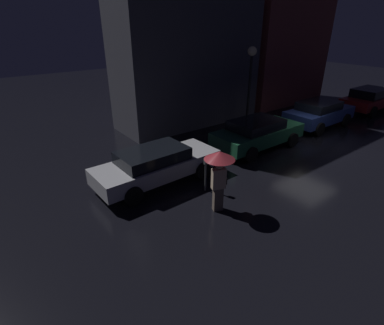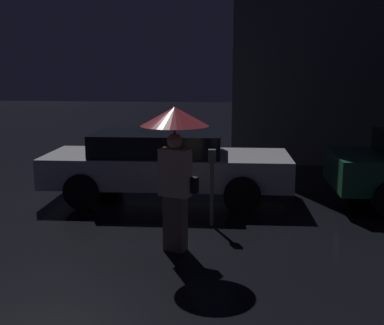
% 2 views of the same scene
% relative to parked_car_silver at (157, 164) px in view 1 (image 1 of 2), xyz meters
% --- Properties ---
extents(ground_plane, '(60.00, 60.00, 0.00)m').
position_rel_parked_car_silver_xyz_m(ground_plane, '(7.93, -1.31, -0.71)').
color(ground_plane, black).
extents(building_facade_left, '(8.11, 3.00, 8.62)m').
position_rel_parked_car_silver_xyz_m(building_facade_left, '(5.26, 5.19, 3.60)').
color(building_facade_left, '#3D3D47').
rests_on(building_facade_left, ground).
extents(building_facade_right, '(6.74, 3.00, 8.65)m').
position_rel_parked_car_silver_xyz_m(building_facade_right, '(13.27, 5.19, 3.61)').
color(building_facade_right, brown).
rests_on(building_facade_right, ground).
extents(parked_car_silver, '(4.73, 1.91, 1.32)m').
position_rel_parked_car_silver_xyz_m(parked_car_silver, '(0.00, 0.00, 0.00)').
color(parked_car_silver, '#B7B7BF').
rests_on(parked_car_silver, ground).
extents(parked_car_green, '(4.56, 2.03, 1.38)m').
position_rel_parked_car_silver_xyz_m(parked_car_green, '(5.40, 0.00, 0.03)').
color(parked_car_green, '#1E5638').
rests_on(parked_car_green, ground).
extents(parked_car_blue, '(4.25, 2.04, 1.45)m').
position_rel_parked_car_silver_xyz_m(parked_car_blue, '(10.46, 0.05, 0.07)').
color(parked_car_blue, navy).
rests_on(parked_car_blue, ground).
extents(parked_car_red, '(4.55, 2.06, 1.46)m').
position_rel_parked_car_silver_xyz_m(parked_car_red, '(16.20, -0.05, 0.06)').
color(parked_car_red, maroon).
rests_on(parked_car_red, ground).
extents(pedestrian_with_umbrella, '(0.92, 0.92, 2.02)m').
position_rel_parked_car_silver_xyz_m(pedestrian_with_umbrella, '(0.57, -2.73, 0.82)').
color(pedestrian_with_umbrella, '#66564C').
rests_on(pedestrian_with_umbrella, ground).
extents(parking_meter, '(0.12, 0.10, 1.26)m').
position_rel_parked_car_silver_xyz_m(parking_meter, '(1.00, -1.58, 0.07)').
color(parking_meter, '#4C5154').
rests_on(parking_meter, ground).
extents(street_lamp_near, '(0.47, 0.47, 4.24)m').
position_rel_parked_car_silver_xyz_m(street_lamp_near, '(7.42, 2.56, 2.42)').
color(street_lamp_near, black).
rests_on(street_lamp_near, ground).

